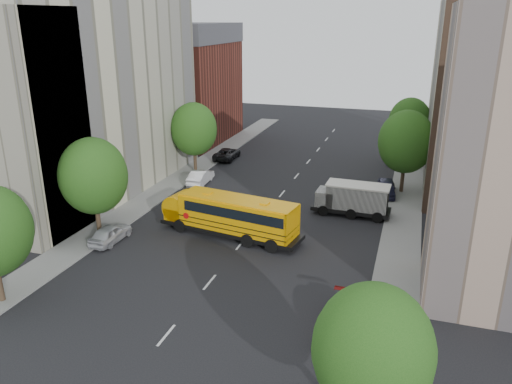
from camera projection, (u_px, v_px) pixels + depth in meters
The scene contains 22 objects.
ground at pixel (249, 234), 39.50m from camera, with size 120.00×120.00×0.00m, color black.
sidewalk_left at pixel (151, 197), 47.31m from camera, with size 3.00×80.00×0.12m, color slate.
sidewalk_right at pixel (402, 227), 40.63m from camera, with size 3.00×80.00×0.12m, color slate.
lane_markings at pixel (282, 194), 48.48m from camera, with size 0.15×64.00×0.01m, color silver.
building_left_cream at pixel (88, 87), 46.79m from camera, with size 10.00×26.00×20.00m, color beige.
building_left_redbrick at pixel (189, 93), 67.70m from camera, with size 10.00×15.00×13.00m, color maroon.
building_left_near at pixel (5, 125), 37.87m from camera, with size 10.00×7.00×17.00m, color #BCB392.
building_right_far at pixel (486, 95), 49.23m from camera, with size 10.00×22.00×18.00m, color #BCB392.
building_right_sidewall at pixel (501, 114), 39.36m from camera, with size 10.10×0.30×18.00m, color brown.
street_tree_1 at pixel (93, 176), 37.46m from camera, with size 5.12×5.12×7.90m.
street_tree_2 at pixel (194, 129), 53.66m from camera, with size 4.99×4.99×7.71m.
street_tree_3 at pixel (373, 350), 18.68m from camera, with size 4.61×4.61×7.11m.
street_tree_4 at pixel (406, 142), 47.18m from camera, with size 5.25×5.25×8.10m.
street_tree_5 at pixel (410, 122), 58.08m from camera, with size 4.86×4.86×7.51m.
school_bus at pixel (229, 214), 38.71m from camera, with size 11.87×4.45×3.27m.
safari_truck at pixel (352, 199), 42.83m from camera, with size 6.70×2.68×2.83m.
parked_car_0 at pixel (110, 233), 37.93m from camera, with size 1.64×4.07×1.39m, color #B1B2B8.
parked_car_1 at pixel (201, 177), 51.19m from camera, with size 1.54×4.42×1.46m, color white.
parked_car_2 at pixel (227, 154), 60.10m from camera, with size 2.26×4.90×1.36m, color black.
parked_car_3 at pixel (343, 323), 26.76m from camera, with size 2.11×5.20×1.51m, color maroon.
parked_car_4 at pixel (386, 188), 47.81m from camera, with size 1.79×4.44×1.51m, color #2E2E51.
parked_car_5 at pixel (394, 155), 58.94m from camera, with size 1.64×4.70×1.55m, color #989893.
Camera 1 is at (11.66, -34.23, 16.27)m, focal length 35.00 mm.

